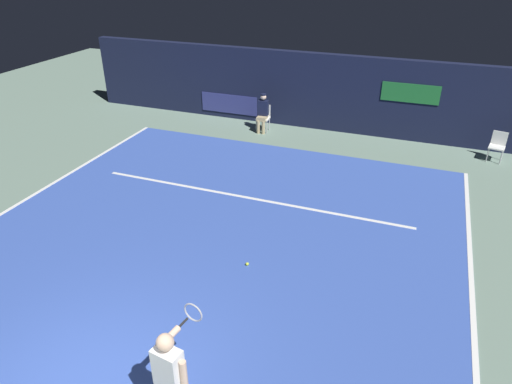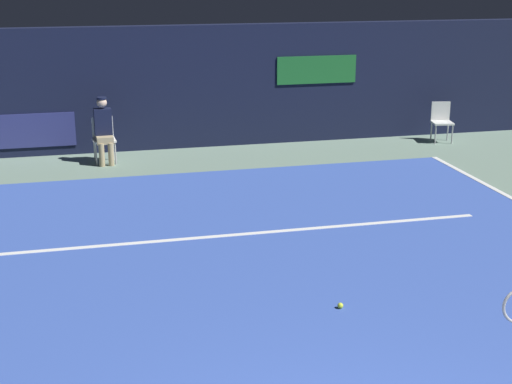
% 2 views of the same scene
% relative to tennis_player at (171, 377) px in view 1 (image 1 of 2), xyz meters
% --- Properties ---
extents(ground_plane, '(33.05, 33.05, 0.00)m').
position_rel_tennis_player_xyz_m(ground_plane, '(-1.47, 4.40, -0.99)').
color(ground_plane, slate).
extents(court_surface, '(10.68, 10.88, 0.01)m').
position_rel_tennis_player_xyz_m(court_surface, '(-1.47, 4.40, -0.98)').
color(court_surface, '#3856B2').
rests_on(court_surface, ground).
extents(line_sideline_left, '(0.10, 10.88, 0.01)m').
position_rel_tennis_player_xyz_m(line_sideline_left, '(3.82, 4.40, -0.97)').
color(line_sideline_left, white).
rests_on(line_sideline_left, court_surface).
extents(line_sideline_right, '(0.10, 10.88, 0.01)m').
position_rel_tennis_player_xyz_m(line_sideline_right, '(-6.76, 4.40, -0.97)').
color(line_sideline_right, white).
rests_on(line_sideline_right, court_surface).
extents(line_service, '(8.33, 0.10, 0.01)m').
position_rel_tennis_player_xyz_m(line_service, '(-1.47, 6.30, -0.97)').
color(line_service, white).
rests_on(line_service, court_surface).
extents(back_wall, '(16.86, 0.33, 2.60)m').
position_rel_tennis_player_xyz_m(back_wall, '(-1.47, 12.02, 0.31)').
color(back_wall, '#141933').
rests_on(back_wall, ground).
extents(tennis_player, '(0.51, 0.99, 1.73)m').
position_rel_tennis_player_xyz_m(tennis_player, '(0.00, 0.00, 0.00)').
color(tennis_player, beige).
rests_on(tennis_player, ground).
extents(line_judge_on_chair, '(0.47, 0.55, 1.32)m').
position_rel_tennis_player_xyz_m(line_judge_on_chair, '(-2.77, 10.99, -0.30)').
color(line_judge_on_chair, white).
rests_on(line_judge_on_chair, ground).
extents(courtside_chair_near, '(0.51, 0.49, 0.88)m').
position_rel_tennis_player_xyz_m(courtside_chair_near, '(4.62, 11.17, -0.49)').
color(courtside_chair_near, white).
rests_on(courtside_chair_near, ground).
extents(tennis_ball, '(0.07, 0.07, 0.07)m').
position_rel_tennis_player_xyz_m(tennis_ball, '(-0.44, 3.66, -0.94)').
color(tennis_ball, '#CCE033').
rests_on(tennis_ball, court_surface).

